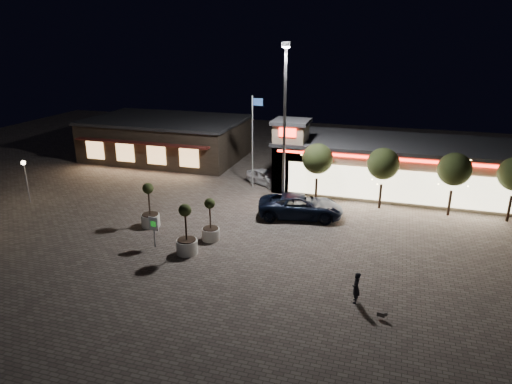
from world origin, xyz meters
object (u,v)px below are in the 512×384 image
(pickup_truck, at_px, (301,206))
(pedestrian, at_px, (356,288))
(valet_sign, at_px, (154,226))
(white_sedan, at_px, (266,177))
(planter_left, at_px, (150,213))
(planter_mid, at_px, (187,238))

(pickup_truck, distance_m, pedestrian, 11.49)
(valet_sign, bearing_deg, pedestrian, -11.74)
(white_sedan, xyz_separation_m, planter_left, (-5.17, -11.42, 0.30))
(pickup_truck, xyz_separation_m, white_sedan, (-4.57, 6.63, -0.17))
(white_sedan, bearing_deg, planter_mid, -153.50)
(pedestrian, bearing_deg, planter_mid, -107.58)
(pedestrian, height_order, valet_sign, valet_sign)
(planter_mid, bearing_deg, pedestrian, -13.23)
(planter_left, distance_m, planter_mid, 5.27)
(pickup_truck, height_order, planter_mid, planter_mid)
(planter_mid, xyz_separation_m, valet_sign, (-2.33, 0.20, 0.42))
(planter_left, xyz_separation_m, planter_mid, (4.27, -3.09, 0.02))
(pedestrian, bearing_deg, pickup_truck, -158.54)
(white_sedan, bearing_deg, valet_sign, -162.68)
(white_sedan, height_order, planter_left, planter_left)
(planter_mid, bearing_deg, valet_sign, 175.13)
(pickup_truck, relative_size, valet_sign, 3.05)
(white_sedan, bearing_deg, pedestrian, -120.52)
(white_sedan, relative_size, pedestrian, 2.46)
(white_sedan, distance_m, planter_mid, 14.54)
(white_sedan, relative_size, planter_left, 1.26)
(pickup_truck, bearing_deg, planter_left, 105.23)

